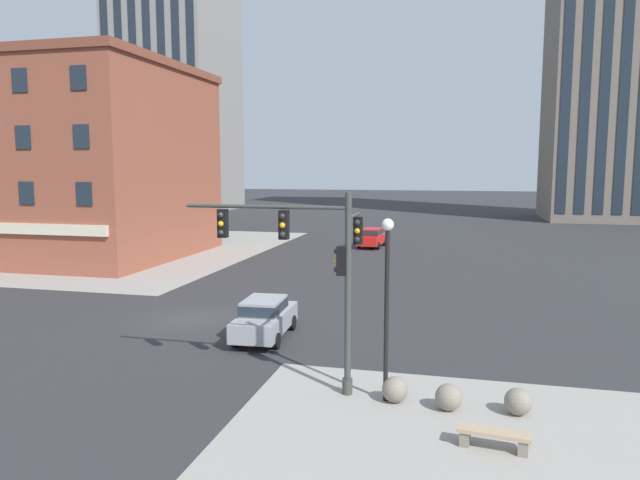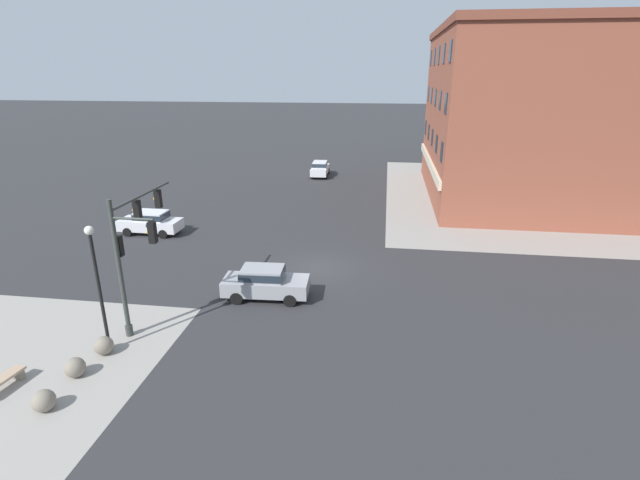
% 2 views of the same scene
% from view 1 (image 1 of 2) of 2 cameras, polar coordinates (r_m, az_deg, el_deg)
% --- Properties ---
extents(ground_plane, '(320.00, 320.00, 0.00)m').
position_cam_1_polar(ground_plane, '(28.07, -12.40, -7.53)').
color(ground_plane, '#2D2D30').
extents(sidewalk_far_corner, '(32.00, 32.00, 0.02)m').
position_cam_1_polar(sidewalk_far_corner, '(55.18, -22.01, -0.73)').
color(sidewalk_far_corner, gray).
rests_on(sidewalk_far_corner, ground).
extents(traffic_signal_main, '(5.42, 2.09, 6.27)m').
position_cam_1_polar(traffic_signal_main, '(18.09, -0.23, -2.12)').
color(traffic_signal_main, '#383D38').
rests_on(traffic_signal_main, ground).
extents(bollard_sphere_curb_a, '(0.78, 0.78, 0.78)m').
position_cam_1_polar(bollard_sphere_curb_a, '(18.18, 7.33, -14.29)').
color(bollard_sphere_curb_a, gray).
rests_on(bollard_sphere_curb_a, ground).
extents(bollard_sphere_curb_b, '(0.78, 0.78, 0.78)m').
position_cam_1_polar(bollard_sphere_curb_b, '(17.89, 12.45, -14.77)').
color(bollard_sphere_curb_b, gray).
rests_on(bollard_sphere_curb_b, ground).
extents(bollard_sphere_curb_c, '(0.78, 0.78, 0.78)m').
position_cam_1_polar(bollard_sphere_curb_c, '(18.10, 18.80, -14.71)').
color(bollard_sphere_curb_c, gray).
rests_on(bollard_sphere_curb_c, ground).
extents(bench_near_signal, '(1.85, 0.71, 0.49)m').
position_cam_1_polar(bench_near_signal, '(15.95, 16.62, -17.96)').
color(bench_near_signal, tan).
rests_on(bench_near_signal, ground).
extents(street_lamp_corner_near, '(0.36, 0.36, 5.53)m').
position_cam_1_polar(street_lamp_corner_near, '(17.38, 6.55, -4.72)').
color(street_lamp_corner_near, black).
rests_on(street_lamp_corner_near, ground).
extents(car_main_southbound_near, '(2.07, 4.49, 1.68)m').
position_cam_1_polar(car_main_southbound_near, '(24.30, -5.43, -7.45)').
color(car_main_southbound_near, '#99999E').
rests_on(car_main_southbound_near, ground).
extents(car_main_southbound_far, '(2.16, 4.53, 1.68)m').
position_cam_1_polar(car_main_southbound_far, '(51.80, 5.12, 0.30)').
color(car_main_southbound_far, red).
rests_on(car_main_southbound_far, ground).
extents(storefront_block_near_corner, '(21.77, 16.98, 14.91)m').
position_cam_1_polar(storefront_block_near_corner, '(51.56, -24.51, 6.96)').
color(storefront_block_near_corner, brown).
rests_on(storefront_block_near_corner, ground).
extents(residential_tower_skyline_left, '(16.62, 17.93, 46.54)m').
position_cam_1_polar(residential_tower_skyline_left, '(101.27, -13.92, 16.13)').
color(residential_tower_skyline_left, gray).
rests_on(residential_tower_skyline_left, ground).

